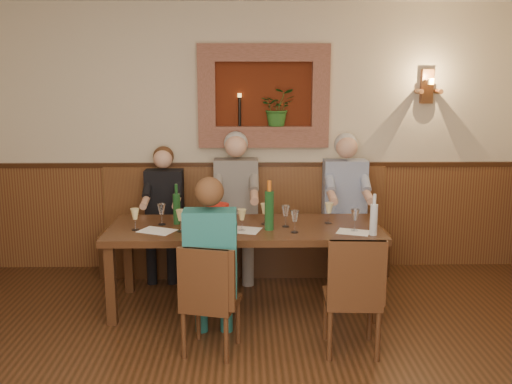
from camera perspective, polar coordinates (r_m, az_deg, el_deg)
room_shell at (r=3.05m, az=-1.19°, el=8.27°), size 6.04×6.04×2.82m
wainscoting at (r=3.38m, az=-1.10°, el=-14.33°), size 6.02×6.02×1.15m
wall_niche at (r=5.99m, az=1.17°, el=9.13°), size 1.36×0.30×1.06m
wall_sconce at (r=6.26m, az=16.76°, el=10.01°), size 0.25×0.20×0.35m
dining_table at (r=5.08m, az=-1.12°, el=-4.26°), size 2.40×0.90×0.75m
bench at (r=6.09m, az=-1.11°, el=-4.98°), size 3.00×0.45×1.11m
chair_near_left at (r=4.41m, az=-4.55°, el=-12.72°), size 0.47×0.47×0.86m
chair_near_right at (r=4.46m, az=9.51°, el=-12.31°), size 0.43×0.43×0.92m
person_bench_left at (r=5.98m, az=-9.16°, el=-3.16°), size 0.39×0.48×1.35m
person_bench_mid at (r=5.90m, az=-1.99°, el=-2.51°), size 0.45×0.56×1.50m
person_bench_right at (r=6.00m, az=8.93°, el=-2.50°), size 0.45×0.55×1.48m
person_chair_front at (r=4.39m, az=-4.48°, el=-8.56°), size 0.39×0.48×1.35m
spittoon_bucket at (r=4.97m, az=-3.82°, el=-2.44°), size 0.23×0.23×0.22m
wine_bottle_green_a at (r=4.91m, az=1.33°, el=-1.75°), size 0.10×0.10×0.43m
wine_bottle_green_b at (r=5.16m, az=-7.93°, el=-1.58°), size 0.08×0.08×0.37m
water_bottle at (r=4.86m, az=11.69°, el=-2.63°), size 0.08×0.08×0.35m
tasting_sheet_a at (r=4.99m, az=-9.85°, el=-3.84°), size 0.36×0.32×0.00m
tasting_sheet_b at (r=4.95m, az=-1.48°, el=-3.80°), size 0.37×0.31×0.00m
tasting_sheet_c at (r=4.95m, az=9.72°, el=-3.97°), size 0.32×0.27×0.00m
tasting_sheet_d at (r=4.81m, az=-5.14°, el=-4.30°), size 0.37×0.32×0.00m
wine_glass_0 at (r=5.03m, az=-12.00°, el=-2.69°), size 0.08×0.08×0.19m
wine_glass_1 at (r=5.16m, az=-9.42°, el=-2.22°), size 0.08×0.08×0.19m
wine_glass_2 at (r=4.91m, az=-7.55°, el=-2.86°), size 0.08×0.08×0.19m
wine_glass_3 at (r=5.19m, az=-4.29°, el=-2.02°), size 0.08×0.08×0.19m
wine_glass_4 at (r=4.90m, az=-1.42°, el=-2.82°), size 0.08×0.08×0.19m
wine_glass_5 at (r=5.11m, az=0.87°, el=-2.20°), size 0.08×0.08×0.19m
wine_glass_6 at (r=4.85m, az=3.89°, el=-2.97°), size 0.08×0.08×0.19m
wine_glass_7 at (r=5.18m, az=7.31°, el=-2.10°), size 0.08×0.08×0.19m
wine_glass_8 at (r=4.96m, az=9.85°, el=-2.79°), size 0.08×0.08×0.19m
wine_glass_9 at (r=4.77m, az=-3.48°, el=-3.22°), size 0.08×0.08×0.19m
wine_glass_10 at (r=5.03m, az=2.97°, el=-2.43°), size 0.08×0.08×0.19m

